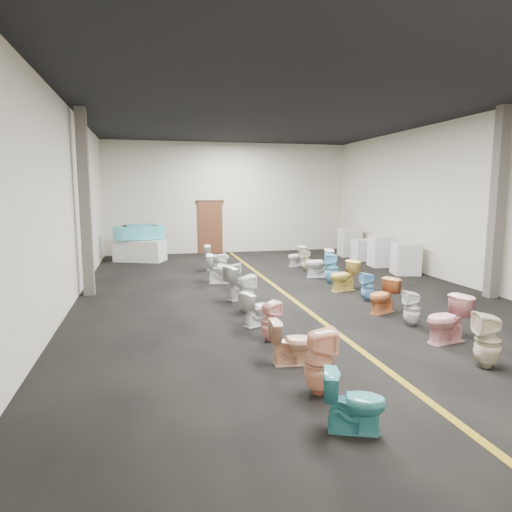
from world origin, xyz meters
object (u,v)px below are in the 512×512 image
object	(u,v)px
toilet_right_6	(368,287)
toilet_right_11	(296,256)
toilet_left_9	(220,265)
toilet_right_3	(447,319)
display_table	(140,251)
toilet_right_4	(412,308)
toilet_right_9	(319,263)
toilet_right_5	(383,296)
appliance_crate_a	(406,259)
toilet_left_3	(270,321)
toilet_right_7	(343,276)
toilet_right_10	(306,260)
appliance_crate_c	(363,250)
toilet_left_2	(292,342)
toilet_left_4	(258,308)
toilet_left_6	(242,282)
appliance_crate_d	(350,242)
appliance_crate_b	(381,251)
toilet_right_2	(488,340)
toilet_right_8	(332,268)
bathtub	(139,232)
toilet_left_10	(217,257)
toilet_left_8	(221,268)
toilet_left_5	(246,293)
toilet_left_0	(354,401)
toilet_left_7	(235,277)
toilet_left_1	(319,361)

from	to	relation	value
toilet_right_6	toilet_right_11	bearing A→B (deg)	-179.78
toilet_left_9	toilet_right_3	size ratio (longest dim) A/B	0.87
display_table	toilet_right_4	xyz separation A→B (m)	(5.16, -9.50, -0.05)
toilet_right_9	toilet_right_5	bearing A→B (deg)	3.16
display_table	appliance_crate_a	distance (m)	9.22
display_table	toilet_left_3	distance (m)	10.00
toilet_right_7	toilet_right_4	bearing A→B (deg)	-13.50
toilet_left_9	toilet_right_11	world-z (taller)	toilet_left_9
toilet_right_9	toilet_right_10	distance (m)	1.09
appliance_crate_c	toilet_right_6	distance (m)	6.40
toilet_left_2	toilet_left_4	bearing A→B (deg)	4.99
toilet_left_6	toilet_right_7	xyz separation A→B (m)	(2.73, 0.30, -0.02)
appliance_crate_c	toilet_left_9	size ratio (longest dim) A/B	1.12
toilet_right_11	appliance_crate_d	bearing A→B (deg)	99.94
appliance_crate_b	toilet_right_2	bearing A→B (deg)	-109.04
toilet_left_3	toilet_right_7	bearing A→B (deg)	-63.72
appliance_crate_d	toilet_right_7	size ratio (longest dim) A/B	1.40
appliance_crate_d	toilet_right_8	distance (m)	5.57
bathtub	toilet_left_10	bearing A→B (deg)	-56.89
toilet_left_4	toilet_left_8	xyz separation A→B (m)	(-0.06, 4.14, 0.08)
toilet_left_9	toilet_right_7	distance (m)	3.86
appliance_crate_b	toilet_right_3	size ratio (longest dim) A/B	1.28
toilet_left_5	toilet_right_11	world-z (taller)	toilet_left_5
bathtub	toilet_right_10	xyz separation A→B (m)	(5.22, -3.34, -0.73)
toilet_right_5	toilet_right_7	bearing A→B (deg)	154.19
toilet_left_4	toilet_right_2	world-z (taller)	toilet_right_2
bathtub	toilet_right_3	bearing A→B (deg)	-74.97
appliance_crate_a	appliance_crate_d	size ratio (longest dim) A/B	0.88
display_table	toilet_left_5	xyz separation A→B (m)	(2.30, -7.75, 0.01)
toilet_right_5	toilet_left_4	bearing A→B (deg)	-108.40
appliance_crate_b	toilet_right_11	distance (m)	2.89
toilet_left_9	toilet_right_4	size ratio (longest dim) A/B	1.02
display_table	toilet_right_9	xyz separation A→B (m)	(5.22, -4.43, 0.03)
toilet_right_3	toilet_right_11	world-z (taller)	toilet_right_3
bathtub	toilet_right_4	xyz separation A→B (m)	(5.16, -9.50, -0.73)
toilet_right_9	bathtub	bearing A→B (deg)	-125.21
display_table	toilet_right_11	xyz separation A→B (m)	(5.20, -2.37, -0.05)
appliance_crate_b	toilet_right_6	bearing A→B (deg)	-121.89
appliance_crate_c	toilet_right_5	bearing A→B (deg)	-113.21
toilet_left_0	toilet_right_5	xyz separation A→B (m)	(2.68, 4.28, 0.03)
toilet_right_2	bathtub	bearing A→B (deg)	-140.19
appliance_crate_a	toilet_left_10	world-z (taller)	appliance_crate_a
toilet_right_4	bathtub	bearing A→B (deg)	-140.54
display_table	toilet_left_7	bearing A→B (deg)	-66.61
appliance_crate_c	toilet_right_10	size ratio (longest dim) A/B	1.13
toilet_right_7	appliance_crate_b	bearing A→B (deg)	125.54
toilet_left_6	toilet_right_8	world-z (taller)	toilet_right_8
toilet_left_8	toilet_left_9	xyz separation A→B (m)	(0.14, 0.98, -0.06)
toilet_left_1	toilet_right_3	world-z (taller)	toilet_left_1
bathtub	toilet_left_0	distance (m)	13.04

